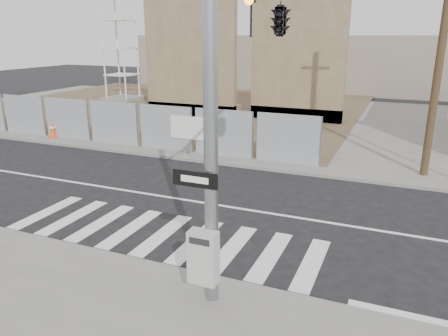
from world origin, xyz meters
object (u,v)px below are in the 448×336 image
at_px(signal_pole, 261,50).
at_px(traffic_cone_b, 53,130).
at_px(traffic_cone_c, 152,138).
at_px(traffic_cone_d, 178,143).

bearing_deg(signal_pole, traffic_cone_b, 152.25).
height_order(traffic_cone_c, traffic_cone_d, traffic_cone_c).
bearing_deg(signal_pole, traffic_cone_d, 130.64).
relative_size(traffic_cone_c, traffic_cone_d, 1.10).
relative_size(traffic_cone_b, traffic_cone_d, 1.22).
distance_m(signal_pole, traffic_cone_b, 15.53).
bearing_deg(traffic_cone_b, traffic_cone_c, 6.11).
distance_m(traffic_cone_b, traffic_cone_d, 7.04).
distance_m(traffic_cone_c, traffic_cone_d, 1.62).
distance_m(signal_pole, traffic_cone_d, 10.44).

